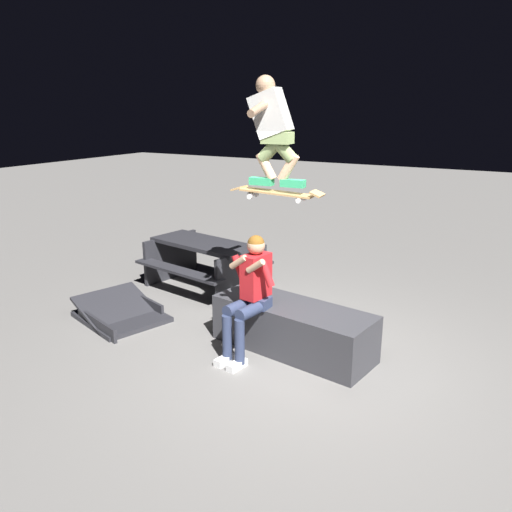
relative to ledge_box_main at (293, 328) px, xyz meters
The scene contains 7 objects.
ground_plane 0.37m from the ledge_box_main, 136.14° to the left, with size 40.00×40.00×0.00m, color slate.
ledge_box_main is the anchor object (origin of this frame).
person_sitting_on_ledge 0.72m from the ledge_box_main, 43.17° to the left, with size 0.60×0.78×1.39m.
skateboard 1.59m from the ledge_box_main, 37.71° to the left, with size 1.03×0.28×0.13m.
skater_airborne 2.28m from the ledge_box_main, 30.70° to the left, with size 0.63×0.89×1.12m.
kicker_ramp 2.42m from the ledge_box_main, ahead, with size 1.34×1.23×0.38m.
picnic_table_back 2.48m from the ledge_box_main, 30.80° to the right, with size 1.90×1.61×0.75m.
Camera 1 is at (-2.11, 4.76, 2.74)m, focal length 35.68 mm.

